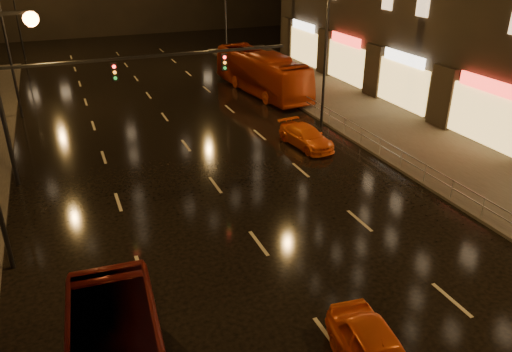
{
  "coord_description": "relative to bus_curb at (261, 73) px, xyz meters",
  "views": [
    {
      "loc": [
        -6.82,
        -6.53,
        11.64
      ],
      "look_at": [
        0.42,
        11.33,
        2.5
      ],
      "focal_mm": 35.0,
      "sensor_mm": 36.0,
      "label": 1
    }
  ],
  "objects": [
    {
      "name": "sidewalk_right",
      "position": [
        4.5,
        -16.32,
        -1.6
      ],
      "size": [
        7.0,
        70.0,
        0.15
      ],
      "primitive_type": "cube",
      "color": "#38332D",
      "rests_on": "ground"
    },
    {
      "name": "taxi_far",
      "position": [
        -2.1,
        -12.23,
        -1.04
      ],
      "size": [
        2.31,
        4.56,
        1.27
      ],
      "primitive_type": "imported",
      "rotation": [
        0.0,
        0.0,
        0.12
      ],
      "color": "orange",
      "rests_on": "ground"
    },
    {
      "name": "ground",
      "position": [
        -9.0,
        -11.32,
        -1.68
      ],
      "size": [
        140.0,
        140.0,
        0.0
      ],
      "primitive_type": "plane",
      "color": "black",
      "rests_on": "ground"
    },
    {
      "name": "traffic_signal",
      "position": [
        -14.06,
        -11.32,
        3.06
      ],
      "size": [
        15.31,
        0.32,
        6.2
      ],
      "color": "black",
      "rests_on": "ground"
    },
    {
      "name": "railing_right",
      "position": [
        1.2,
        -13.32,
        -0.78
      ],
      "size": [
        0.05,
        56.0,
        1.0
      ],
      "color": "#99999E",
      "rests_on": "sidewalk_right"
    },
    {
      "name": "bus_curb",
      "position": [
        0.0,
        0.0,
        0.0
      ],
      "size": [
        4.01,
        12.26,
        3.35
      ],
      "primitive_type": "imported",
      "rotation": [
        0.0,
        0.0,
        0.1
      ],
      "color": "#AE3511",
      "rests_on": "ground"
    }
  ]
}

